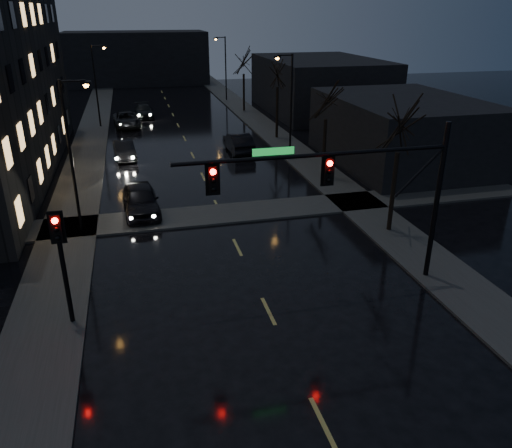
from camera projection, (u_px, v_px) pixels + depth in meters
sidewalk_left at (88, 152)px, 42.08m from camera, size 3.00×140.00×0.12m
sidewalk_right at (281, 140)px, 45.83m from camera, size 3.00×140.00×0.12m
sidewalk_cross at (222, 214)px, 29.24m from camera, size 40.00×3.00×0.12m
commercial_right_near at (402, 131)px, 38.38m from camera, size 10.00×14.00×5.00m
commercial_right_far at (319, 85)px, 58.14m from camera, size 12.00×18.00×6.00m
far_block at (137, 58)px, 80.10m from camera, size 22.00×10.00×8.00m
signal_mast at (357, 180)px, 19.71m from camera, size 11.11×0.41×7.00m
signal_pole_left at (61, 253)px, 17.94m from camera, size 0.35×0.41×4.53m
tree_near at (402, 116)px, 24.64m from camera, size 3.52×3.52×8.08m
tree_mid_a at (327, 94)px, 33.72m from camera, size 3.30×3.30×7.58m
tree_mid_b at (278, 65)px, 44.12m from camera, size 3.74×3.74×8.59m
tree_far at (244, 58)px, 56.82m from camera, size 3.43×3.43×7.88m
streetlight_l_near at (73, 145)px, 25.26m from camera, size 1.53×0.28×8.00m
streetlight_l_far at (97, 79)px, 49.35m from camera, size 1.53×0.28×8.00m
streetlight_r_mid at (289, 97)px, 39.31m from camera, size 1.53×0.28×8.00m
streetlight_r_far at (224, 63)px, 64.29m from camera, size 1.53×0.28×8.00m
oncoming_car_a at (141, 200)px, 29.16m from camera, size 2.23×5.03×1.68m
oncoming_car_b at (125, 150)px, 40.06m from camera, size 1.94×4.37×1.39m
oncoming_car_c at (127, 119)px, 51.14m from camera, size 2.88×5.52×1.48m
oncoming_car_d at (144, 111)px, 55.77m from camera, size 2.16×4.86×1.39m
lead_car at (238, 143)px, 41.85m from camera, size 1.87×5.02×1.64m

